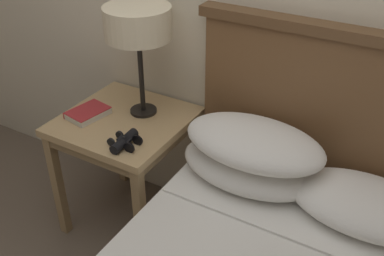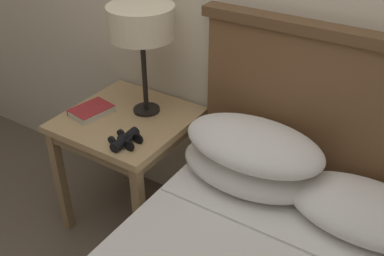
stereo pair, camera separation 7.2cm
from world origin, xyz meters
TOP-DOWN VIEW (x-y plane):
  - nightstand at (-0.62, 0.56)m, footprint 0.58×0.58m
  - table_lamp at (-0.58, 0.66)m, footprint 0.30×0.30m
  - book_on_nightstand at (-0.79, 0.49)m, footprint 0.17×0.21m
  - binoculars_pair at (-0.48, 0.38)m, footprint 0.14×0.16m

SIDE VIEW (x-z plane):
  - nightstand at x=-0.62m, z-range 0.24..0.88m
  - book_on_nightstand at x=-0.79m, z-range 0.65..0.68m
  - binoculars_pair at x=-0.48m, z-range 0.64..0.69m
  - table_lamp at x=-0.58m, z-range 0.83..1.35m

